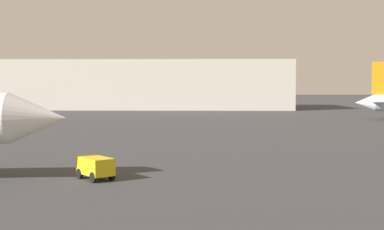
{
  "coord_description": "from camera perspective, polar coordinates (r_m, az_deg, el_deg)",
  "views": [
    {
      "loc": [
        2.26,
        -7.08,
        5.53
      ],
      "look_at": [
        1.33,
        32.82,
        3.26
      ],
      "focal_mm": 49.5,
      "sensor_mm": 36.0,
      "label": 1
    }
  ],
  "objects": [
    {
      "name": "terminal_building",
      "position": [
        128.33,
        -8.07,
        3.23
      ],
      "size": [
        81.11,
        25.39,
        11.12
      ],
      "primitive_type": "cube",
      "color": "beige",
      "rests_on": "ground_plane"
    },
    {
      "name": "baggage_cart",
      "position": [
        31.57,
        -10.36,
        -5.49
      ],
      "size": [
        2.54,
        2.67,
        1.3
      ],
      "rotation": [
        0.0,
        0.0,
        2.27
      ],
      "color": "gold",
      "rests_on": "ground_plane"
    }
  ]
}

